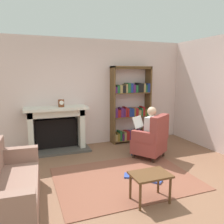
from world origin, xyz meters
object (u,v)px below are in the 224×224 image
(fireplace, at_px, (56,127))
(side_table, at_px, (150,178))
(mantel_clock, at_px, (61,103))
(seated_reader, at_px, (147,130))
(armchair_reading, at_px, (152,139))
(sofa_floral, at_px, (6,189))
(bookshelf, at_px, (131,107))

(fireplace, relative_size, side_table, 2.67)
(mantel_clock, xyz_separation_m, seated_reader, (1.68, -1.09, -0.53))
(armchair_reading, height_order, sofa_floral, armchair_reading)
(bookshelf, height_order, armchair_reading, bookshelf)
(bookshelf, height_order, sofa_floral, bookshelf)
(mantel_clock, bearing_deg, bookshelf, 4.17)
(mantel_clock, bearing_deg, fireplace, 139.44)
(side_table, bearing_deg, fireplace, 108.66)
(armchair_reading, bearing_deg, sofa_floral, -14.08)
(bookshelf, bearing_deg, mantel_clock, -175.83)
(seated_reader, bearing_deg, armchair_reading, 90.00)
(fireplace, bearing_deg, sofa_floral, -112.62)
(bookshelf, distance_m, seated_reader, 1.28)
(fireplace, height_order, side_table, fireplace)
(fireplace, relative_size, sofa_floral, 0.86)
(mantel_clock, distance_m, bookshelf, 1.88)
(armchair_reading, distance_m, seated_reader, 0.23)
(fireplace, bearing_deg, seated_reader, -33.48)
(side_table, bearing_deg, bookshelf, 69.94)
(fireplace, height_order, seated_reader, seated_reader)
(seated_reader, relative_size, side_table, 2.04)
(mantel_clock, bearing_deg, sofa_floral, -116.06)
(mantel_clock, height_order, bookshelf, bookshelf)
(mantel_clock, bearing_deg, armchair_reading, -34.16)
(seated_reader, bearing_deg, bookshelf, -132.72)
(bookshelf, distance_m, side_table, 3.08)
(armchair_reading, xyz_separation_m, seated_reader, (-0.07, 0.10, 0.20))
(sofa_floral, relative_size, side_table, 3.12)
(fireplace, bearing_deg, armchair_reading, -34.60)
(bookshelf, height_order, side_table, bookshelf)
(armchair_reading, distance_m, side_table, 1.77)
(armchair_reading, height_order, seated_reader, seated_reader)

